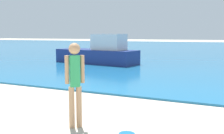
# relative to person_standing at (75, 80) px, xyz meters

# --- Properties ---
(water) EXTENTS (160.00, 60.00, 0.06)m
(water) POSITION_rel_person_standing_xyz_m (0.19, 32.71, -0.89)
(water) COLOR #1E6B9E
(water) RESTS_ON ground
(person_standing) EXTENTS (0.29, 0.28, 1.62)m
(person_standing) POSITION_rel_person_standing_xyz_m (0.00, 0.00, 0.00)
(person_standing) COLOR tan
(person_standing) RESTS_ON ground
(frisbee) EXTENTS (0.30, 0.30, 0.03)m
(frisbee) POSITION_rel_person_standing_xyz_m (1.05, 0.04, -0.91)
(frisbee) COLOR blue
(frisbee) RESTS_ON ground
(boat_near) EXTENTS (5.35, 2.42, 1.75)m
(boat_near) POSITION_rel_person_standing_xyz_m (-4.65, 9.82, -0.26)
(boat_near) COLOR navy
(boat_near) RESTS_ON water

